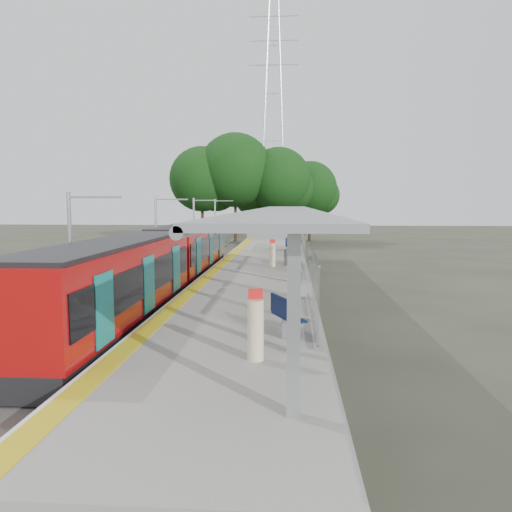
{
  "coord_description": "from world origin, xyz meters",
  "views": [
    {
      "loc": [
        1.93,
        -11.07,
        5.0
      ],
      "look_at": [
        0.19,
        14.08,
        2.3
      ],
      "focal_mm": 35.0,
      "sensor_mm": 36.0,
      "label": 1
    }
  ],
  "objects_px": {
    "train": "(162,262)",
    "bench_near": "(285,314)",
    "bench_mid": "(294,256)",
    "info_pillar_far": "(272,255)",
    "litter_bin": "(288,257)",
    "bench_far": "(288,244)",
    "info_pillar_near": "(256,329)"
  },
  "relations": [
    {
      "from": "train",
      "to": "bench_near",
      "type": "height_order",
      "value": "train"
    },
    {
      "from": "bench_near",
      "to": "bench_mid",
      "type": "relative_size",
      "value": 0.97
    },
    {
      "from": "train",
      "to": "info_pillar_far",
      "type": "height_order",
      "value": "train"
    },
    {
      "from": "bench_mid",
      "to": "litter_bin",
      "type": "bearing_deg",
      "value": 131.57
    },
    {
      "from": "info_pillar_far",
      "to": "litter_bin",
      "type": "bearing_deg",
      "value": 25.55
    },
    {
      "from": "litter_bin",
      "to": "train",
      "type": "bearing_deg",
      "value": -129.28
    },
    {
      "from": "bench_mid",
      "to": "litter_bin",
      "type": "xyz_separation_m",
      "value": [
        -0.39,
        0.41,
        -0.11
      ]
    },
    {
      "from": "train",
      "to": "litter_bin",
      "type": "relative_size",
      "value": 27.21
    },
    {
      "from": "litter_bin",
      "to": "info_pillar_far",
      "type": "bearing_deg",
      "value": -135.7
    },
    {
      "from": "bench_far",
      "to": "litter_bin",
      "type": "xyz_separation_m",
      "value": [
        0.05,
        -9.26,
        -0.06
      ]
    },
    {
      "from": "bench_near",
      "to": "litter_bin",
      "type": "relative_size",
      "value": 1.65
    },
    {
      "from": "info_pillar_far",
      "to": "litter_bin",
      "type": "relative_size",
      "value": 1.69
    },
    {
      "from": "info_pillar_near",
      "to": "litter_bin",
      "type": "bearing_deg",
      "value": 73.57
    },
    {
      "from": "bench_mid",
      "to": "info_pillar_near",
      "type": "height_order",
      "value": "info_pillar_near"
    },
    {
      "from": "bench_near",
      "to": "litter_bin",
      "type": "bearing_deg",
      "value": 65.3
    },
    {
      "from": "bench_near",
      "to": "info_pillar_far",
      "type": "bearing_deg",
      "value": 68.7
    },
    {
      "from": "bench_near",
      "to": "info_pillar_far",
      "type": "relative_size",
      "value": 0.98
    },
    {
      "from": "bench_mid",
      "to": "bench_far",
      "type": "height_order",
      "value": "bench_mid"
    },
    {
      "from": "train",
      "to": "litter_bin",
      "type": "xyz_separation_m",
      "value": [
        6.26,
        7.66,
        -0.55
      ]
    },
    {
      "from": "bench_far",
      "to": "info_pillar_near",
      "type": "relative_size",
      "value": 0.86
    },
    {
      "from": "train",
      "to": "bench_near",
      "type": "bearing_deg",
      "value": -55.93
    },
    {
      "from": "train",
      "to": "bench_mid",
      "type": "relative_size",
      "value": 15.96
    },
    {
      "from": "info_pillar_far",
      "to": "info_pillar_near",
      "type": "bearing_deg",
      "value": -107.98
    },
    {
      "from": "bench_far",
      "to": "litter_bin",
      "type": "height_order",
      "value": "bench_far"
    },
    {
      "from": "train",
      "to": "bench_mid",
      "type": "xyz_separation_m",
      "value": [
        6.66,
        7.24,
        -0.44
      ]
    },
    {
      "from": "info_pillar_near",
      "to": "info_pillar_far",
      "type": "xyz_separation_m",
      "value": [
        -0.25,
        18.85,
        -0.06
      ]
    },
    {
      "from": "info_pillar_far",
      "to": "litter_bin",
      "type": "distance_m",
      "value": 1.35
    },
    {
      "from": "train",
      "to": "bench_near",
      "type": "relative_size",
      "value": 16.46
    },
    {
      "from": "bench_mid",
      "to": "bench_near",
      "type": "bearing_deg",
      "value": -93.28
    },
    {
      "from": "litter_bin",
      "to": "bench_near",
      "type": "bearing_deg",
      "value": -89.89
    },
    {
      "from": "train",
      "to": "info_pillar_near",
      "type": "height_order",
      "value": "train"
    },
    {
      "from": "bench_mid",
      "to": "info_pillar_far",
      "type": "distance_m",
      "value": 1.45
    }
  ]
}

